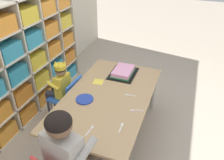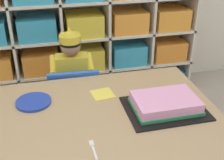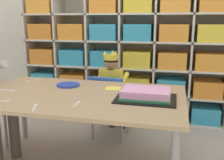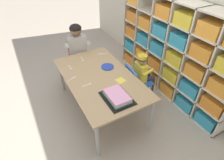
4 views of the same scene
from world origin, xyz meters
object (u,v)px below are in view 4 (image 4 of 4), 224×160
object	(u,v)px
birthday_cake_on_tray	(117,97)
fork_beside_plate_stack	(72,78)
classroom_chair_blue	(136,80)
fork_by_napkin	(102,54)
classroom_chair_adult_side	(79,56)
paper_plate_stack	(107,67)
child_with_crown	(143,71)
adult_helper_seated	(78,49)
fork_at_table_front_edge	(70,68)
activity_table	(100,80)
fork_near_cake_tray	(82,59)
fork_near_child_seat	(87,85)

from	to	relation	value
birthday_cake_on_tray	fork_beside_plate_stack	bearing A→B (deg)	-152.03
classroom_chair_blue	fork_by_napkin	bearing A→B (deg)	25.98
classroom_chair_adult_side	paper_plate_stack	bearing A→B (deg)	-64.06
child_with_crown	adult_helper_seated	xyz separation A→B (m)	(-0.93, -0.68, 0.12)
birthday_cake_on_tray	fork_at_table_front_edge	world-z (taller)	birthday_cake_on_tray
birthday_cake_on_tray	classroom_chair_blue	bearing A→B (deg)	124.79
child_with_crown	classroom_chair_adult_side	size ratio (longest dim) A/B	1.21
fork_at_table_front_edge	activity_table	bearing A→B (deg)	-147.69
classroom_chair_adult_side	adult_helper_seated	xyz separation A→B (m)	(0.11, -0.03, 0.21)
fork_beside_plate_stack	activity_table	bearing A→B (deg)	137.86
activity_table	paper_plate_stack	size ratio (longest dim) A/B	8.22
classroom_chair_blue	fork_beside_plate_stack	size ratio (longest dim) A/B	4.94
child_with_crown	fork_near_cake_tray	bearing A→B (deg)	51.79
activity_table	paper_plate_stack	xyz separation A→B (m)	(-0.16, 0.21, 0.06)
activity_table	fork_at_table_front_edge	xyz separation A→B (m)	(-0.41, -0.29, 0.05)
classroom_chair_adult_side	paper_plate_stack	distance (m)	0.82
classroom_chair_adult_side	activity_table	bearing A→B (deg)	-78.53
classroom_chair_blue	child_with_crown	distance (m)	0.18
activity_table	birthday_cake_on_tray	world-z (taller)	birthday_cake_on_tray
adult_helper_seated	fork_at_table_front_edge	bearing A→B (deg)	-111.43
classroom_chair_blue	fork_at_table_front_edge	xyz separation A→B (m)	(-0.51, -0.86, 0.22)
activity_table	fork_by_napkin	world-z (taller)	fork_by_napkin
fork_at_table_front_edge	classroom_chair_adult_side	bearing A→B (deg)	-32.99
fork_near_cake_tray	fork_at_table_front_edge	xyz separation A→B (m)	(0.13, -0.25, 0.00)
classroom_chair_adult_side	paper_plate_stack	world-z (taller)	classroom_chair_adult_side
child_with_crown	fork_at_table_front_edge	world-z (taller)	child_with_crown
fork_beside_plate_stack	child_with_crown	bearing A→B (deg)	146.92
fork_near_cake_tray	birthday_cake_on_tray	bearing A→B (deg)	-172.22
paper_plate_stack	fork_near_cake_tray	size ratio (longest dim) A/B	1.30
child_with_crown	paper_plate_stack	distance (m)	0.54
birthday_cake_on_tray	paper_plate_stack	xyz separation A→B (m)	(-0.66, 0.22, -0.02)
child_with_crown	fork_beside_plate_stack	bearing A→B (deg)	80.61
classroom_chair_blue	fork_near_cake_tray	size ratio (longest dim) A/B	4.40
adult_helper_seated	fork_at_table_front_edge	world-z (taller)	adult_helper_seated
classroom_chair_blue	child_with_crown	bearing A→B (deg)	-89.65
birthday_cake_on_tray	fork_near_child_seat	world-z (taller)	birthday_cake_on_tray
activity_table	fork_by_napkin	distance (m)	0.63
adult_helper_seated	fork_by_napkin	xyz separation A→B (m)	(0.28, 0.31, -0.05)
paper_plate_stack	activity_table	bearing A→B (deg)	-52.22
child_with_crown	birthday_cake_on_tray	world-z (taller)	child_with_crown
child_with_crown	adult_helper_seated	distance (m)	1.15
paper_plate_stack	fork_by_napkin	bearing A→B (deg)	164.89
fork_near_cake_tray	fork_by_napkin	size ratio (longest dim) A/B	1.14
adult_helper_seated	fork_near_child_seat	size ratio (longest dim) A/B	8.45
classroom_chair_adult_side	fork_at_table_front_edge	distance (m)	0.64
classroom_chair_blue	fork_beside_plate_stack	world-z (taller)	classroom_chair_blue
adult_helper_seated	classroom_chair_blue	bearing A→B (deg)	-44.99
fork_at_table_front_edge	fork_near_cake_tray	bearing A→B (deg)	-63.96
child_with_crown	fork_at_table_front_edge	bearing A→B (deg)	65.79
classroom_chair_adult_side	fork_near_child_seat	size ratio (longest dim) A/B	5.64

